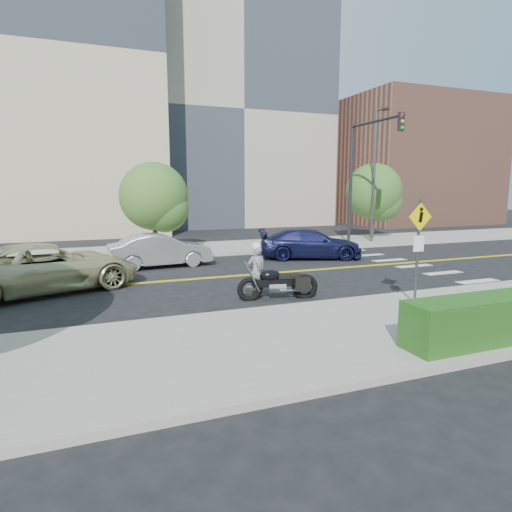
{
  "coord_description": "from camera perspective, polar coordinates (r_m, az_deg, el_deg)",
  "views": [
    {
      "loc": [
        -4.35,
        -15.81,
        3.43
      ],
      "look_at": [
        0.71,
        -2.64,
        1.2
      ],
      "focal_mm": 30.0,
      "sensor_mm": 36.0,
      "label": 1
    }
  ],
  "objects": [
    {
      "name": "building_right",
      "position": [
        47.01,
        19.64,
        11.62
      ],
      "size": [
        14.0,
        12.0,
        12.0
      ],
      "primitive_type": "cube",
      "color": "#8C5947",
      "rests_on": "ground_plane"
    },
    {
      "name": "suv",
      "position": [
        15.91,
        -26.08,
        -1.36
      ],
      "size": [
        6.52,
        4.62,
        1.65
      ],
      "primitive_type": "imported",
      "rotation": [
        0.0,
        0.0,
        1.92
      ],
      "color": "beige",
      "rests_on": "ground"
    },
    {
      "name": "building_mid",
      "position": [
        44.08,
        -4.74,
        17.54
      ],
      "size": [
        18.0,
        14.0,
        20.0
      ],
      "primitive_type": "cube",
      "color": "#A39984",
      "rests_on": "ground_plane"
    },
    {
      "name": "building_left",
      "position": [
        39.29,
        -30.94,
        21.12
      ],
      "size": [
        22.0,
        14.0,
        25.0
      ],
      "primitive_type": "cube",
      "color": "tan",
      "rests_on": "ground_plane"
    },
    {
      "name": "pedestrian_sign",
      "position": [
        12.86,
        20.84,
        1.83
      ],
      "size": [
        0.78,
        0.08,
        3.0
      ],
      "color": "#4C4C51",
      "rests_on": "sidewalk_near"
    },
    {
      "name": "motorcyclist",
      "position": [
        13.54,
        0.07,
        -1.87
      ],
      "size": [
        0.61,
        0.41,
        1.77
      ],
      "rotation": [
        0.0,
        0.0,
        3.16
      ],
      "color": "silver",
      "rests_on": "ground"
    },
    {
      "name": "tree_far_a",
      "position": [
        22.83,
        -13.45,
        7.73
      ],
      "size": [
        3.5,
        3.5,
        4.78
      ],
      "rotation": [
        0.0,
        0.0,
        0.16
      ],
      "color": "#382619",
      "rests_on": "ground"
    },
    {
      "name": "lamp_post",
      "position": [
        27.67,
        15.45,
        10.16
      ],
      "size": [
        0.16,
        0.16,
        8.0
      ],
      "primitive_type": "cylinder",
      "color": "#4C4C51",
      "rests_on": "sidewalk_far"
    },
    {
      "name": "sidewalk_near",
      "position": [
        9.96,
        6.33,
        -10.76
      ],
      "size": [
        60.0,
        5.0,
        0.15
      ],
      "primitive_type": "cube",
      "color": "#9E9B91",
      "rests_on": "ground_plane"
    },
    {
      "name": "parked_car_blue",
      "position": [
        21.31,
        7.22,
        1.65
      ],
      "size": [
        5.45,
        3.59,
        1.47
      ],
      "primitive_type": "imported",
      "rotation": [
        0.0,
        0.0,
        1.24
      ],
      "color": "#171946",
      "rests_on": "ground"
    },
    {
      "name": "ground_plane",
      "position": [
        16.75,
        -5.53,
        -2.87
      ],
      "size": [
        120.0,
        120.0,
        0.0
      ],
      "primitive_type": "plane",
      "color": "black",
      "rests_on": "ground"
    },
    {
      "name": "traffic_light",
      "position": [
        25.37,
        13.73,
        11.55
      ],
      "size": [
        0.28,
        4.5,
        7.0
      ],
      "color": "black",
      "rests_on": "sidewalk_far"
    },
    {
      "name": "sidewalk_far",
      "position": [
        23.95,
        -10.36,
        0.79
      ],
      "size": [
        60.0,
        5.0,
        0.15
      ],
      "primitive_type": "cube",
      "color": "#9E9B91",
      "rests_on": "ground_plane"
    },
    {
      "name": "tree_far_b",
      "position": [
        29.6,
        15.41,
        8.3
      ],
      "size": [
        3.67,
        3.67,
        5.08
      ],
      "rotation": [
        0.0,
        0.0,
        -0.43
      ],
      "color": "#382619",
      "rests_on": "ground"
    },
    {
      "name": "motorcycle",
      "position": [
        13.33,
        3.02,
        -2.6
      ],
      "size": [
        2.58,
        1.19,
        1.51
      ],
      "primitive_type": null,
      "rotation": [
        0.0,
        0.0,
        -0.18
      ],
      "color": "black",
      "rests_on": "ground"
    },
    {
      "name": "parked_car_silver",
      "position": [
        19.3,
        -12.62,
        0.73
      ],
      "size": [
        4.56,
        1.94,
        1.46
      ],
      "primitive_type": "imported",
      "rotation": [
        0.0,
        0.0,
        1.66
      ],
      "color": "#A7A9AE",
      "rests_on": "ground"
    }
  ]
}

